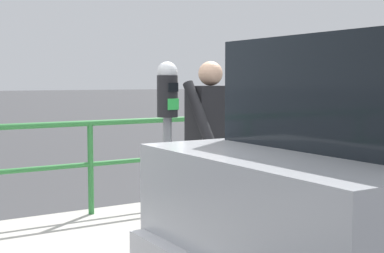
{
  "coord_description": "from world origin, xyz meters",
  "views": [
    {
      "loc": [
        -2.16,
        -3.49,
        1.55
      ],
      "look_at": [
        0.32,
        0.47,
        1.16
      ],
      "focal_mm": 51.52,
      "sensor_mm": 36.0,
      "label": 1
    }
  ],
  "objects": [
    {
      "name": "parking_meter",
      "position": [
        0.04,
        0.39,
        1.27
      ],
      "size": [
        0.17,
        0.18,
        1.58
      ],
      "rotation": [
        0.0,
        0.0,
        3.19
      ],
      "color": "slate",
      "rests_on": "sidewalk_curb"
    },
    {
      "name": "pedestrian_at_meter",
      "position": [
        0.53,
        0.49,
        1.02
      ],
      "size": [
        0.59,
        0.49,
        1.59
      ],
      "rotation": [
        0.0,
        0.0,
        -2.98
      ],
      "color": "slate",
      "rests_on": "sidewalk_curb"
    },
    {
      "name": "background_railing",
      "position": [
        0.0,
        1.98,
        0.85
      ],
      "size": [
        24.06,
        0.06,
        1.0
      ],
      "color": "#2D7A38",
      "rests_on": "sidewalk_curb"
    },
    {
      "name": "sidewalk_curb",
      "position": [
        0.0,
        1.1,
        0.06
      ],
      "size": [
        36.0,
        2.21,
        0.13
      ],
      "primitive_type": "cube",
      "color": "#ADA8A0",
      "rests_on": "ground"
    }
  ]
}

